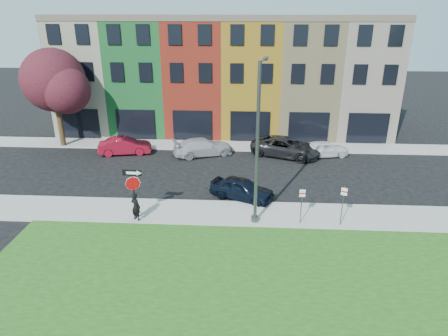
# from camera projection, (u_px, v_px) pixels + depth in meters

# --- Properties ---
(ground) EXTENTS (120.00, 120.00, 0.00)m
(ground) POSITION_uv_depth(u_px,v_px,m) (250.00, 244.00, 20.07)
(ground) COLOR black
(ground) RESTS_ON ground
(sidewalk_near) EXTENTS (40.00, 3.00, 0.12)m
(sidewalk_near) POSITION_uv_depth(u_px,v_px,m) (285.00, 215.00, 22.71)
(sidewalk_near) COLOR gray
(sidewalk_near) RESTS_ON ground
(sidewalk_far) EXTENTS (40.00, 2.40, 0.12)m
(sidewalk_far) POSITION_uv_depth(u_px,v_px,m) (214.00, 146.00, 34.09)
(sidewalk_far) COLOR gray
(sidewalk_far) RESTS_ON ground
(rowhouse_block) EXTENTS (30.00, 10.12, 10.00)m
(rowhouse_block) POSITION_uv_depth(u_px,v_px,m) (224.00, 76.00, 37.94)
(rowhouse_block) COLOR beige
(rowhouse_block) RESTS_ON ground
(stop_sign) EXTENTS (1.05, 0.12, 2.90)m
(stop_sign) POSITION_uv_depth(u_px,v_px,m) (133.00, 184.00, 21.53)
(stop_sign) COLOR black
(stop_sign) RESTS_ON sidewalk_near
(man) EXTENTS (0.87, 0.83, 1.60)m
(man) POSITION_uv_depth(u_px,v_px,m) (136.00, 207.00, 21.83)
(man) COLOR black
(man) RESTS_ON sidewalk_near
(sedan_near) EXTENTS (4.55, 5.16, 1.35)m
(sedan_near) POSITION_uv_depth(u_px,v_px,m) (242.00, 189.00, 24.55)
(sedan_near) COLOR black
(sedan_near) RESTS_ON ground
(parked_car_red) EXTENTS (3.06, 4.71, 1.37)m
(parked_car_red) POSITION_uv_depth(u_px,v_px,m) (125.00, 146.00, 32.08)
(parked_car_red) COLOR maroon
(parked_car_red) RESTS_ON ground
(parked_car_silver) EXTENTS (5.13, 6.05, 1.38)m
(parked_car_silver) POSITION_uv_depth(u_px,v_px,m) (203.00, 147.00, 31.83)
(parked_car_silver) COLOR #ACACB1
(parked_car_silver) RESTS_ON ground
(parked_car_dark) EXTENTS (6.13, 7.12, 1.51)m
(parked_car_dark) POSITION_uv_depth(u_px,v_px,m) (286.00, 147.00, 31.61)
(parked_car_dark) COLOR black
(parked_car_dark) RESTS_ON ground
(parked_car_white) EXTENTS (3.12, 4.40, 1.28)m
(parked_car_white) POSITION_uv_depth(u_px,v_px,m) (324.00, 149.00, 31.57)
(parked_car_white) COLOR silver
(parked_car_white) RESTS_ON ground
(street_lamp) EXTENTS (0.72, 2.56, 8.61)m
(street_lamp) POSITION_uv_depth(u_px,v_px,m) (258.00, 145.00, 20.51)
(street_lamp) COLOR #46484B
(street_lamp) RESTS_ON sidewalk_near
(parking_sign_a) EXTENTS (0.32, 0.09, 2.08)m
(parking_sign_a) POSITION_uv_depth(u_px,v_px,m) (302.00, 201.00, 21.30)
(parking_sign_a) COLOR #46484B
(parking_sign_a) RESTS_ON sidewalk_near
(parking_sign_b) EXTENTS (0.30, 0.15, 2.33)m
(parking_sign_b) POSITION_uv_depth(u_px,v_px,m) (343.00, 201.00, 21.02)
(parking_sign_b) COLOR #46484B
(parking_sign_b) RESTS_ON sidewalk_near
(tree_purple) EXTENTS (6.07, 5.31, 8.02)m
(tree_purple) POSITION_uv_depth(u_px,v_px,m) (55.00, 82.00, 32.06)
(tree_purple) COLOR #312110
(tree_purple) RESTS_ON sidewalk_far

